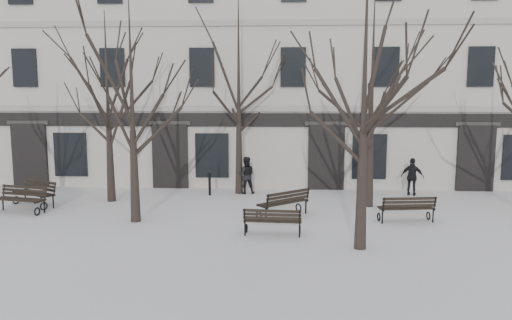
# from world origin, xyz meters

# --- Properties ---
(ground) EXTENTS (100.00, 100.00, 0.00)m
(ground) POSITION_xyz_m (0.00, 0.00, 0.00)
(ground) COLOR silver
(ground) RESTS_ON ground
(building) EXTENTS (40.40, 10.20, 11.40)m
(building) POSITION_xyz_m (0.00, 12.96, 5.52)
(building) COLOR #B4AFA6
(building) RESTS_ON ground
(tree_1) EXTENTS (5.11, 5.11, 7.30)m
(tree_1) POSITION_xyz_m (-3.36, 1.99, 4.56)
(tree_1) COLOR black
(tree_1) RESTS_ON ground
(tree_2) EXTENTS (5.54, 5.54, 7.91)m
(tree_2) POSITION_xyz_m (3.73, -0.58, 4.95)
(tree_2) COLOR black
(tree_2) RESTS_ON ground
(tree_4) EXTENTS (5.19, 5.19, 7.42)m
(tree_4) POSITION_xyz_m (-5.25, 5.06, 4.64)
(tree_4) COLOR black
(tree_4) RESTS_ON ground
(tree_5) EXTENTS (5.82, 5.82, 8.31)m
(tree_5) POSITION_xyz_m (-0.29, 6.85, 5.20)
(tree_5) COLOR black
(tree_5) RESTS_ON ground
(tree_6) EXTENTS (5.51, 5.51, 7.88)m
(tree_6) POSITION_xyz_m (4.86, 4.67, 4.92)
(tree_6) COLOR black
(tree_6) RESTS_ON ground
(bench_0) EXTENTS (1.99, 1.08, 0.96)m
(bench_0) POSITION_xyz_m (-7.89, 3.03, 0.52)
(bench_0) COLOR black
(bench_0) RESTS_ON ground
(bench_1) EXTENTS (1.78, 0.75, 0.88)m
(bench_1) POSITION_xyz_m (1.27, 0.55, 0.48)
(bench_1) COLOR black
(bench_1) RESTS_ON ground
(bench_2) EXTENTS (1.89, 0.90, 0.92)m
(bench_2) POSITION_xyz_m (5.72, 2.35, 0.50)
(bench_2) COLOR black
(bench_2) RESTS_ON ground
(bench_3) EXTENTS (2.01, 1.60, 0.98)m
(bench_3) POSITION_xyz_m (-7.87, 4.10, 0.54)
(bench_3) COLOR black
(bench_3) RESTS_ON ground
(bench_4) EXTENTS (1.89, 1.76, 0.97)m
(bench_4) POSITION_xyz_m (1.63, 2.87, 0.53)
(bench_4) COLOR black
(bench_4) RESTS_ON ground
(bollard_a) EXTENTS (0.12, 0.12, 0.96)m
(bollard_a) POSITION_xyz_m (-1.49, 6.36, 0.52)
(bollard_a) COLOR black
(bollard_a) RESTS_ON ground
(bollard_b) EXTENTS (0.15, 0.15, 1.15)m
(bollard_b) POSITION_xyz_m (4.90, 7.04, 0.61)
(bollard_b) COLOR black
(bollard_b) RESTS_ON ground
(pedestrian_b) EXTENTS (0.85, 0.70, 1.60)m
(pedestrian_b) POSITION_xyz_m (0.01, 6.83, 0.00)
(pedestrian_b) COLOR black
(pedestrian_b) RESTS_ON ground
(pedestrian_c) EXTENTS (1.01, 0.69, 1.58)m
(pedestrian_c) POSITION_xyz_m (7.02, 6.83, 0.00)
(pedestrian_c) COLOR black
(pedestrian_c) RESTS_ON ground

